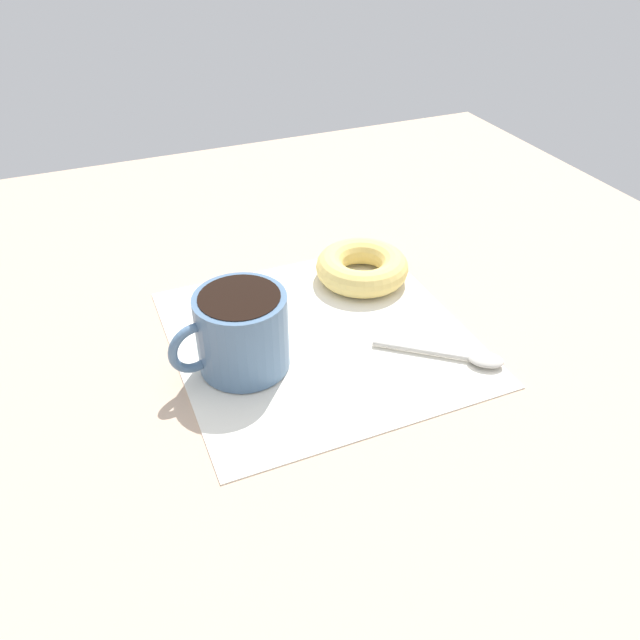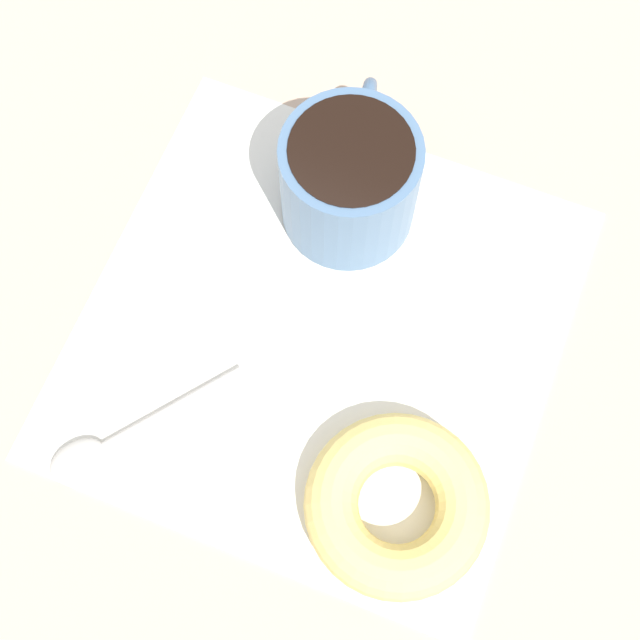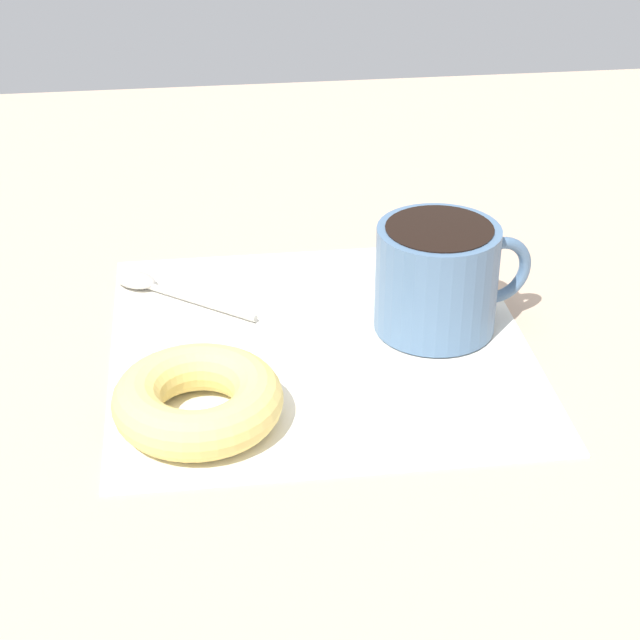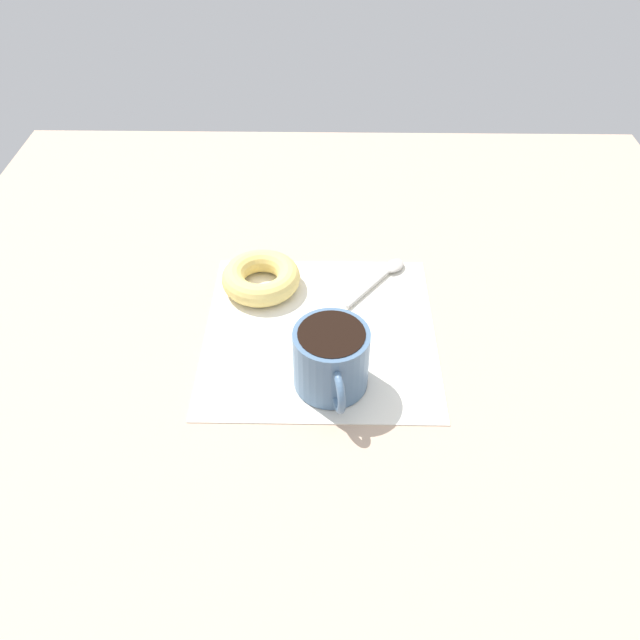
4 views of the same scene
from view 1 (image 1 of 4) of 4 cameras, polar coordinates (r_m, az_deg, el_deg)
The scene contains 5 objects.
ground_plane at distance 65.93cm, azimuth -1.38°, elevation -3.46°, with size 120.00×120.00×2.00cm, color tan.
napkin at distance 66.94cm, azimuth -0.00°, elevation -1.49°, with size 30.40×30.40×0.30cm, color white.
coffee_cup at distance 61.20cm, azimuth -7.37°, elevation -0.80°, with size 12.11×9.03×8.18cm.
donut at distance 75.48cm, azimuth 3.86°, elevation 4.86°, with size 11.16×11.16×3.28cm, color #E5C66B.
spoon at distance 65.03cm, azimuth 13.26°, elevation -3.32°, with size 11.49×9.37×0.90cm.
Camera 1 is at (-18.21, -47.50, 40.95)cm, focal length 35.00 mm.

